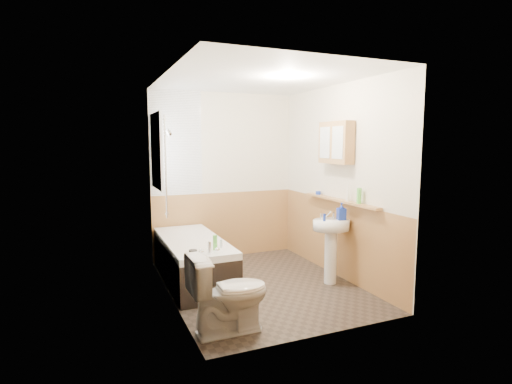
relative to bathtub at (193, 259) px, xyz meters
The scene contains 26 objects.
floor 0.93m from the bathtub, 33.93° to the right, with size 2.80×2.80×0.00m, color #2C251F.
ceiling 2.38m from the bathtub, 33.93° to the right, with size 2.80×2.80×0.00m, color white.
wall_back 1.52m from the bathtub, 51.53° to the left, with size 2.20×0.02×2.50m, color beige.
wall_front 2.25m from the bathtub, 68.99° to the right, with size 2.20×0.02×2.50m, color beige.
wall_left 1.15m from the bathtub, 127.73° to the right, with size 0.02×2.80×2.50m, color beige.
wall_right 2.13m from the bathtub, 14.95° to the right, with size 0.02×2.80×2.50m, color beige.
wainscot_right 1.90m from the bathtub, 15.12° to the right, with size 0.01×2.80×1.00m, color #B07F48.
wainscot_front 2.03m from the bathtub, 68.77° to the right, with size 2.20×0.01×1.00m, color #B07F48.
wainscot_back 1.18m from the bathtub, 50.86° to the left, with size 2.20×0.01×1.00m, color #B07F48.
tile_cladding_left 1.14m from the bathtub, 126.09° to the right, with size 0.01×2.80×2.50m, color white.
tile_return_back 1.72m from the bathtub, 89.68° to the left, with size 0.75×0.01×1.50m, color white.
window 1.48m from the bathtub, 125.95° to the left, with size 0.03×0.79×0.99m.
bathtub is the anchor object (origin of this frame).
shower_riser 1.32m from the bathtub, behind, with size 0.11×0.08×1.23m.
toilet 1.49m from the bathtub, 91.15° to the right, with size 0.42×0.75×0.74m, color white.
sink 1.77m from the bathtub, 25.63° to the right, with size 0.47×0.38×0.92m.
pine_shelf 2.02m from the bathtub, 19.60° to the right, with size 0.10×1.51×0.03m, color #B07F48.
medicine_cabinet 2.35m from the bathtub, 17.60° to the right, with size 0.15×0.59×0.53m.
foam_can 2.21m from the bathtub, 30.01° to the right, with size 0.06×0.06×0.19m, color #59C647.
green_bottle 2.13m from the bathtub, 24.38° to the right, with size 0.05×0.05×0.25m, color silver.
black_jar 1.94m from the bathtub, ahead, with size 0.07×0.07×0.05m, color #19339E.
soap_bottle 1.95m from the bathtub, 25.49° to the right, with size 0.10×0.22×0.10m, color #19339E.
clear_bottle 1.74m from the bathtub, 28.75° to the right, with size 0.03×0.03×0.09m, color #19339E.
blue_gel 0.72m from the bathtub, 79.97° to the right, with size 0.05×0.03×0.17m, color #59C647.
cream_jar 0.80m from the bathtub, 103.43° to the right, with size 0.09×0.09×0.06m, color black.
orange_bottle 0.66m from the bathtub, 69.16° to the right, with size 0.03×0.03×0.09m, color silver.
Camera 1 is at (-1.91, -4.37, 1.76)m, focal length 28.00 mm.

